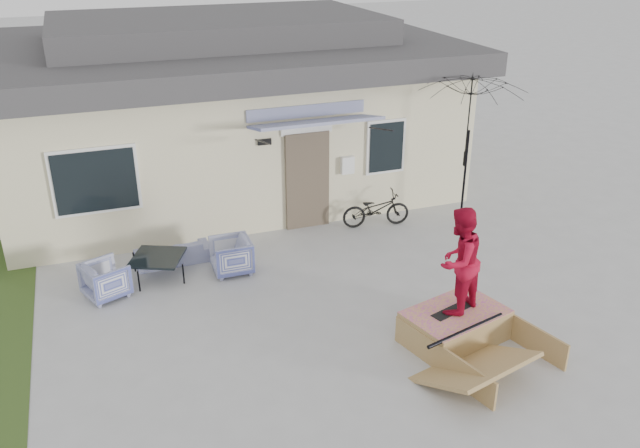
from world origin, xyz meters
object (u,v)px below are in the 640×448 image
object	(u,v)px
loveseat	(173,249)
skateboard	(454,309)
armchair_right	(231,254)
patio_umbrella	(467,146)
coffee_table	(158,267)
skater	(459,259)
bicycle	(376,206)
skate_ramp	(455,326)
armchair_left	(105,278)

from	to	relation	value
loveseat	skateboard	size ratio (longest dim) A/B	1.72
armchair_right	skateboard	distance (m)	4.34
loveseat	patio_umbrella	xyz separation A→B (m)	(6.19, -0.32, 1.47)
coffee_table	patio_umbrella	xyz separation A→B (m)	(6.54, 0.20, 1.53)
patio_umbrella	skateboard	size ratio (longest dim) A/B	2.71
coffee_table	skateboard	xyz separation A→B (m)	(4.07, -3.61, 0.31)
skateboard	skater	world-z (taller)	skater
bicycle	skate_ramp	distance (m)	4.42
armchair_right	skateboard	world-z (taller)	armchair_right
loveseat	skate_ramp	bearing A→B (deg)	129.45
bicycle	skate_ramp	xyz separation A→B (m)	(-0.65, -4.36, -0.22)
coffee_table	skater	xyz separation A→B (m)	(4.07, -3.61, 1.19)
armchair_left	armchair_right	xyz separation A→B (m)	(2.27, 0.12, 0.01)
patio_umbrella	bicycle	bearing A→B (deg)	164.26
armchair_left	skateboard	distance (m)	5.97
skate_ramp	skater	distance (m)	1.16
bicycle	skateboard	size ratio (longest dim) A/B	1.79
loveseat	skate_ramp	xyz separation A→B (m)	(3.73, -4.18, -0.02)
bicycle	skater	size ratio (longest dim) A/B	0.87
armchair_right	patio_umbrella	size ratio (longest dim) A/B	0.33
coffee_table	skateboard	world-z (taller)	skateboard
armchair_left	patio_umbrella	bearing A→B (deg)	-107.51
patio_umbrella	skater	bearing A→B (deg)	-123.02
coffee_table	skateboard	bearing A→B (deg)	-41.53
loveseat	coffee_table	world-z (taller)	loveseat
armchair_right	skateboard	xyz separation A→B (m)	(2.75, -3.35, 0.17)
armchair_left	bicycle	xyz separation A→B (m)	(5.68, 1.08, 0.12)
armchair_right	bicycle	bearing A→B (deg)	106.48
patio_umbrella	skateboard	xyz separation A→B (m)	(-2.47, -3.80, -1.22)
loveseat	armchair_right	world-z (taller)	armchair_right
armchair_left	coffee_table	bearing A→B (deg)	-90.65
armchair_right	skater	size ratio (longest dim) A/B	0.43
skate_ramp	skateboard	size ratio (longest dim) A/B	2.46
bicycle	skateboard	bearing A→B (deg)	179.73
loveseat	patio_umbrella	size ratio (longest dim) A/B	0.64
skater	bicycle	bearing A→B (deg)	-125.14
armchair_right	loveseat	bearing A→B (deg)	-127.74
skate_ramp	patio_umbrella	bearing A→B (deg)	43.07
coffee_table	skate_ramp	bearing A→B (deg)	-41.83
armchair_left	skateboard	bearing A→B (deg)	-144.68
loveseat	skateboard	distance (m)	5.56
armchair_left	armchair_right	size ratio (longest dim) A/B	0.96
patio_umbrella	skater	size ratio (longest dim) A/B	1.31
armchair_right	skater	bearing A→B (deg)	40.09
armchair_left	skater	distance (m)	6.06
coffee_table	patio_umbrella	bearing A→B (deg)	1.74
skateboard	skater	xyz separation A→B (m)	(0.00, 0.00, 0.88)
loveseat	coffee_table	bearing A→B (deg)	53.97
skate_ramp	armchair_left	bearing A→B (deg)	132.45
skateboard	skate_ramp	bearing A→B (deg)	-92.82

